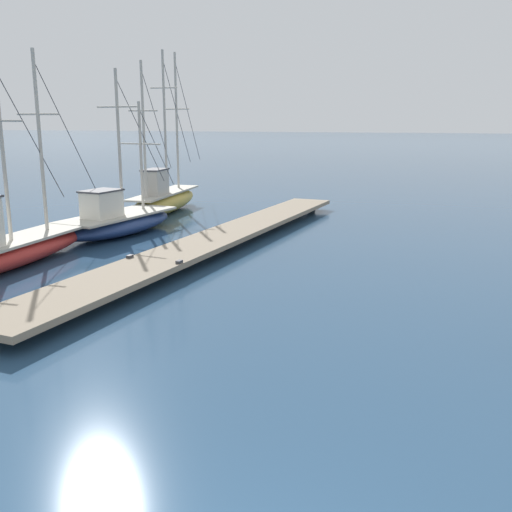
% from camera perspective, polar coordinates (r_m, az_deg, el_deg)
% --- Properties ---
extents(floating_dock, '(3.11, 20.04, 0.53)m').
position_cam_1_polar(floating_dock, '(19.56, -3.60, 1.81)').
color(floating_dock, gray).
rests_on(floating_dock, ground).
extents(fishing_boat_1, '(2.18, 8.62, 7.31)m').
position_cam_1_polar(fishing_boat_1, '(27.29, -9.02, 5.62)').
color(fishing_boat_1, gold).
rests_on(fishing_boat_1, ground).
extents(fishing_boat_2, '(2.69, 6.65, 6.03)m').
position_cam_1_polar(fishing_boat_2, '(22.35, -13.49, 3.39)').
color(fishing_boat_2, navy).
rests_on(fishing_boat_2, ground).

